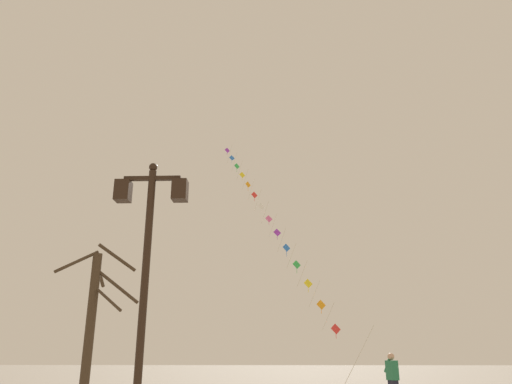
% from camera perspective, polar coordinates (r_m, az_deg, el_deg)
% --- Properties ---
extents(twin_lantern_lamp_post, '(1.37, 0.28, 5.13)m').
position_cam_1_polar(twin_lantern_lamp_post, '(9.14, -12.58, -6.00)').
color(twin_lantern_lamp_post, black).
rests_on(twin_lantern_lamp_post, ground_plane).
extents(kite_train, '(7.04, 15.70, 16.46)m').
position_cam_1_polar(kite_train, '(27.12, 1.66, -3.41)').
color(kite_train, brown).
rests_on(kite_train, ground_plane).
extents(kite_flyer, '(0.39, 0.62, 1.71)m').
position_cam_1_polar(kite_flyer, '(17.33, 15.72, -20.37)').
color(kite_flyer, '#1E1E2D').
rests_on(kite_flyer, ground_plane).
extents(bare_tree, '(2.23, 1.64, 4.78)m').
position_cam_1_polar(bare_tree, '(14.85, -18.65, -14.37)').
color(bare_tree, '#423323').
rests_on(bare_tree, ground_plane).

